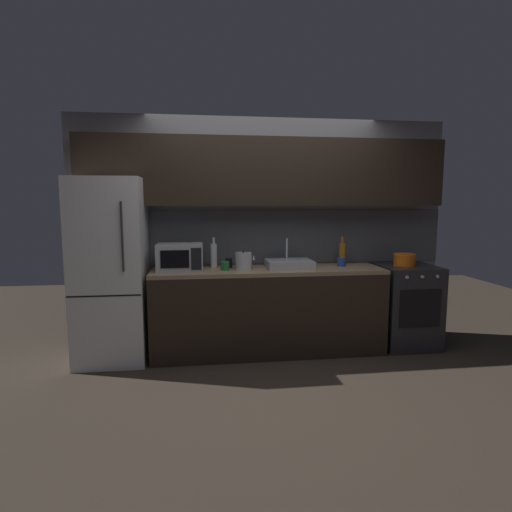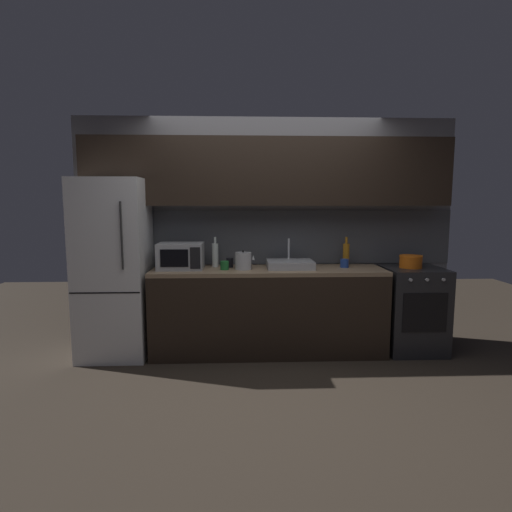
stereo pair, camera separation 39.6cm
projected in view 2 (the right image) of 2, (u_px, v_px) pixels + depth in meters
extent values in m
plane|color=#2D261E|center=(275.00, 389.00, 3.55)|extent=(10.00, 10.00, 0.00)
cube|color=slate|center=(266.00, 232.00, 4.67)|extent=(4.15, 0.10, 2.50)
cube|color=#4C4F54|center=(266.00, 237.00, 4.63)|extent=(4.15, 0.01, 0.60)
cube|color=black|center=(267.00, 172.00, 4.37)|extent=(3.82, 0.34, 0.70)
cube|color=black|center=(268.00, 313.00, 4.38)|extent=(2.41, 0.60, 0.86)
cube|color=#8C7256|center=(268.00, 271.00, 4.32)|extent=(2.41, 0.60, 0.04)
cube|color=white|center=(114.00, 269.00, 4.26)|extent=(0.68, 0.66, 1.82)
cube|color=black|center=(105.00, 293.00, 3.95)|extent=(0.67, 0.00, 0.01)
cylinder|color=#333333|center=(122.00, 236.00, 3.87)|extent=(0.02, 0.02, 0.64)
cube|color=#232326|center=(412.00, 309.00, 4.44)|extent=(0.60, 0.60, 0.90)
cube|color=black|center=(425.00, 313.00, 4.13)|extent=(0.45, 0.01, 0.40)
cylinder|color=#B2B2B7|center=(411.00, 280.00, 4.08)|extent=(0.03, 0.02, 0.03)
cylinder|color=#B2B2B7|center=(427.00, 280.00, 4.08)|extent=(0.03, 0.02, 0.03)
cylinder|color=#B2B2B7|center=(444.00, 280.00, 4.09)|extent=(0.03, 0.02, 0.03)
cube|color=#A8AAAF|center=(181.00, 256.00, 4.29)|extent=(0.46, 0.34, 0.27)
cube|color=black|center=(174.00, 258.00, 4.12)|extent=(0.28, 0.01, 0.18)
cube|color=black|center=(195.00, 258.00, 4.12)|extent=(0.10, 0.01, 0.22)
cube|color=#ADAFB5|center=(290.00, 264.00, 4.36)|extent=(0.48, 0.38, 0.08)
cylinder|color=silver|center=(289.00, 249.00, 4.47)|extent=(0.02, 0.02, 0.22)
cylinder|color=#B7BABF|center=(243.00, 261.00, 4.26)|extent=(0.17, 0.17, 0.18)
sphere|color=black|center=(243.00, 251.00, 4.25)|extent=(0.02, 0.02, 0.02)
cone|color=#B7BABF|center=(253.00, 257.00, 4.26)|extent=(0.03, 0.03, 0.05)
cylinder|color=#B27019|center=(346.00, 255.00, 4.51)|extent=(0.07, 0.07, 0.24)
cylinder|color=#B27019|center=(346.00, 240.00, 4.49)|extent=(0.03, 0.03, 0.07)
cylinder|color=silver|center=(215.00, 255.00, 4.43)|extent=(0.07, 0.07, 0.25)
cylinder|color=silver|center=(215.00, 240.00, 4.41)|extent=(0.03, 0.03, 0.07)
cylinder|color=black|center=(230.00, 263.00, 4.40)|extent=(0.07, 0.07, 0.10)
cylinder|color=#1E6B2D|center=(225.00, 265.00, 4.25)|extent=(0.09, 0.09, 0.09)
cylinder|color=#234299|center=(344.00, 263.00, 4.40)|extent=(0.09, 0.09, 0.09)
cylinder|color=orange|center=(411.00, 263.00, 4.37)|extent=(0.23, 0.23, 0.11)
cylinder|color=orange|center=(411.00, 256.00, 4.37)|extent=(0.23, 0.23, 0.02)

